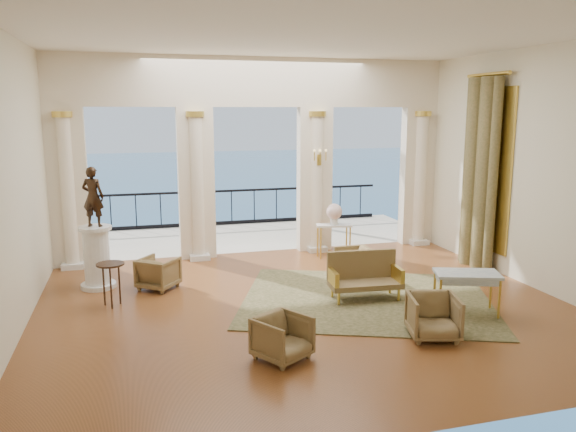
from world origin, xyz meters
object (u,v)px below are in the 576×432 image
object	(u,v)px
game_table	(467,277)
console_table	(334,230)
armchair_a	(282,336)
armchair_b	(433,315)
pedestal	(97,258)
settee	(364,276)
armchair_c	(355,262)
statue	(93,197)
side_table	(110,269)
armchair_d	(158,271)

from	to	relation	value
game_table	console_table	bearing A→B (deg)	120.72
armchair_a	armchair_b	size ratio (longest dim) A/B	0.92
armchair_a	game_table	xyz separation A→B (m)	(3.38, 0.86, 0.30)
pedestal	console_table	distance (m)	5.21
armchair_a	armchair_b	bearing A→B (deg)	-29.43
settee	console_table	bearing A→B (deg)	84.72
armchair_c	statue	xyz separation A→B (m)	(-4.94, 0.76, 1.41)
settee	side_table	distance (m)	4.42
game_table	side_table	distance (m)	6.00
statue	game_table	bearing A→B (deg)	175.41
pedestal	statue	distance (m)	1.18
armchair_b	armchair_c	bearing A→B (deg)	104.51
armchair_b	armchair_d	size ratio (longest dim) A/B	1.09
settee	armchair_b	bearing A→B (deg)	-77.32
game_table	pedestal	size ratio (longest dim) A/B	0.97
armchair_a	settee	xyz separation A→B (m)	(2.05, 2.03, 0.09)
statue	settee	bearing A→B (deg)	-179.63
armchair_b	side_table	xyz separation A→B (m)	(-4.63, 2.72, 0.29)
armchair_d	game_table	distance (m)	5.58
armchair_c	settee	size ratio (longest dim) A/B	0.52
armchair_a	armchair_c	world-z (taller)	armchair_c
settee	game_table	distance (m)	1.78
armchair_c	statue	bearing A→B (deg)	-99.62
console_table	statue	bearing A→B (deg)	-157.59
game_table	pedestal	xyz separation A→B (m)	(-5.95, 3.10, -0.06)
settee	side_table	size ratio (longest dim) A/B	1.73
settee	statue	distance (m)	5.19
armchair_a	armchair_b	distance (m)	2.34
settee	console_table	distance (m)	2.94
armchair_c	console_table	bearing A→B (deg)	173.06
armchair_d	settee	size ratio (longest dim) A/B	0.51
side_table	armchair_c	bearing A→B (deg)	4.73
armchair_c	statue	world-z (taller)	statue
console_table	side_table	bearing A→B (deg)	-144.72
pedestal	statue	bearing A→B (deg)	0.00
armchair_a	console_table	distance (m)	5.55
armchair_a	settee	bearing A→B (deg)	12.87
settee	side_table	world-z (taller)	settee
game_table	statue	distance (m)	6.81
armchair_b	side_table	bearing A→B (deg)	164.45
armchair_c	console_table	size ratio (longest dim) A/B	0.81
armchair_d	game_table	size ratio (longest dim) A/B	0.57
game_table	statue	size ratio (longest dim) A/B	1.03
game_table	armchair_a	bearing A→B (deg)	-146.69
armchair_b	statue	bearing A→B (deg)	156.73
statue	armchair_d	bearing A→B (deg)	-175.04
armchair_a	statue	world-z (taller)	statue
armchair_a	console_table	world-z (taller)	console_table
armchair_a	armchair_b	xyz separation A→B (m)	(2.34, 0.10, 0.03)
armchair_b	pedestal	distance (m)	6.25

